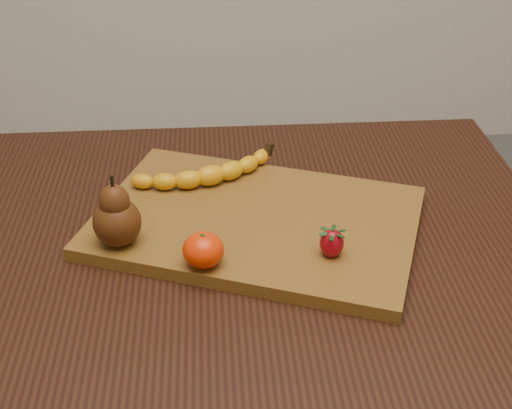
{
  "coord_description": "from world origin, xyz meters",
  "views": [
    {
      "loc": [
        0.01,
        -0.83,
        1.34
      ],
      "look_at": [
        0.07,
        0.01,
        0.8
      ],
      "focal_mm": 50.0,
      "sensor_mm": 36.0,
      "label": 1
    }
  ],
  "objects_px": {
    "table": "(212,289)",
    "cutting_board": "(256,222)",
    "pear": "(116,210)",
    "mandarin": "(203,250)"
  },
  "relations": [
    {
      "from": "pear",
      "to": "mandarin",
      "type": "relative_size",
      "value": 1.88
    },
    {
      "from": "table",
      "to": "pear",
      "type": "bearing_deg",
      "value": -163.81
    },
    {
      "from": "pear",
      "to": "mandarin",
      "type": "xyz_separation_m",
      "value": [
        0.11,
        -0.06,
        -0.03
      ]
    },
    {
      "from": "table",
      "to": "cutting_board",
      "type": "relative_size",
      "value": 2.22
    },
    {
      "from": "table",
      "to": "pear",
      "type": "relative_size",
      "value": 9.85
    },
    {
      "from": "table",
      "to": "mandarin",
      "type": "xyz_separation_m",
      "value": [
        -0.01,
        -0.09,
        0.14
      ]
    },
    {
      "from": "pear",
      "to": "cutting_board",
      "type": "bearing_deg",
      "value": 14.83
    },
    {
      "from": "cutting_board",
      "to": "pear",
      "type": "xyz_separation_m",
      "value": [
        -0.19,
        -0.05,
        0.06
      ]
    },
    {
      "from": "table",
      "to": "mandarin",
      "type": "bearing_deg",
      "value": -94.91
    },
    {
      "from": "table",
      "to": "cutting_board",
      "type": "height_order",
      "value": "cutting_board"
    }
  ]
}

